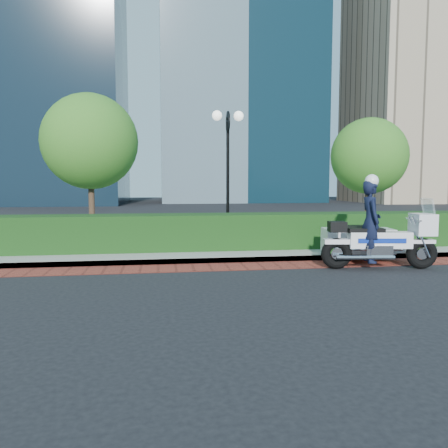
{
  "coord_description": "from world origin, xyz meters",
  "views": [
    {
      "loc": [
        -1.18,
        -8.87,
        2.0
      ],
      "look_at": [
        0.42,
        2.07,
        1.0
      ],
      "focal_mm": 35.0,
      "sensor_mm": 36.0,
      "label": 1
    }
  ],
  "objects": [
    {
      "name": "tree_b",
      "position": [
        -3.5,
        6.5,
        3.43
      ],
      "size": [
        3.2,
        3.2,
        4.89
      ],
      "color": "#332319",
      "rests_on": "sidewalk"
    },
    {
      "name": "ground",
      "position": [
        0.0,
        0.0,
        0.0
      ],
      "size": [
        120.0,
        120.0,
        0.0
      ],
      "primitive_type": "plane",
      "color": "black",
      "rests_on": "ground"
    },
    {
      "name": "tree_c",
      "position": [
        6.5,
        6.5,
        3.05
      ],
      "size": [
        2.8,
        2.8,
        4.3
      ],
      "color": "#332319",
      "rests_on": "sidewalk"
    },
    {
      "name": "sidewalk",
      "position": [
        0.0,
        6.0,
        0.07
      ],
      "size": [
        60.0,
        8.0,
        0.15
      ],
      "primitive_type": "cube",
      "color": "gray",
      "rests_on": "ground"
    },
    {
      "name": "lamppost",
      "position": [
        1.0,
        5.2,
        2.96
      ],
      "size": [
        1.02,
        0.7,
        4.21
      ],
      "color": "black",
      "rests_on": "sidewalk"
    },
    {
      "name": "hedge_main",
      "position": [
        0.0,
        3.6,
        0.65
      ],
      "size": [
        18.0,
        1.2,
        1.0
      ],
      "primitive_type": "cube",
      "color": "black",
      "rests_on": "sidewalk"
    },
    {
      "name": "police_motorcycle",
      "position": [
        3.89,
        1.15,
        0.77
      ],
      "size": [
        2.77,
        2.14,
        2.24
      ],
      "rotation": [
        0.0,
        0.0,
        -0.14
      ],
      "color": "black",
      "rests_on": "ground"
    },
    {
      "name": "brick_strip",
      "position": [
        0.0,
        1.5,
        0.01
      ],
      "size": [
        60.0,
        1.0,
        0.01
      ],
      "primitive_type": "cube",
      "color": "maroon",
      "rests_on": "ground"
    },
    {
      "name": "tower_left",
      "position": [
        -16.0,
        40.0,
        20.0
      ],
      "size": [
        22.0,
        16.0,
        40.0
      ],
      "primitive_type": "cube",
      "color": "black",
      "rests_on": "ground"
    },
    {
      "name": "tower_center",
      "position": [
        8.0,
        44.0,
        23.0
      ],
      "size": [
        18.0,
        15.0,
        46.0
      ],
      "primitive_type": "cube",
      "color": "black",
      "rests_on": "ground"
    },
    {
      "name": "tower_right",
      "position": [
        28.0,
        38.0,
        14.0
      ],
      "size": [
        14.0,
        12.0,
        28.0
      ],
      "primitive_type": "cube",
      "color": "gray",
      "rests_on": "ground"
    }
  ]
}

